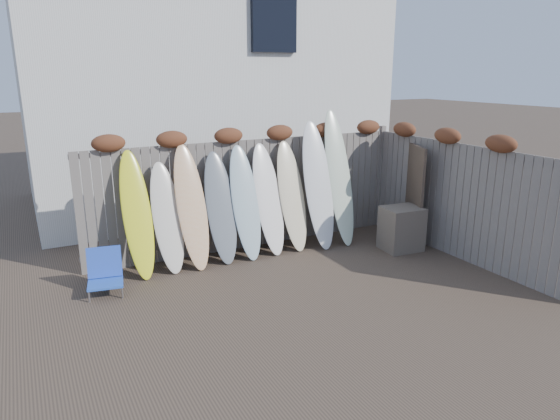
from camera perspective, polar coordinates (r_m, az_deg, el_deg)
name	(u,v)px	position (r m, az deg, el deg)	size (l,w,h in m)	color
ground	(318,295)	(7.48, 4.33, -9.62)	(80.00, 80.00, 0.00)	#493A2D
back_fence	(253,184)	(9.13, -3.15, 2.95)	(6.05, 0.28, 2.24)	slate
right_fence	(459,193)	(9.14, 19.79, 1.79)	(0.28, 4.40, 2.24)	slate
house	(198,70)	(12.89, -9.32, 15.50)	(8.50, 5.50, 6.33)	silver
beach_chair	(105,273)	(7.87, -19.38, -6.77)	(0.58, 0.60, 0.66)	blue
wooden_crate	(401,229)	(9.39, 13.71, -2.08)	(0.68, 0.57, 0.80)	#735F56
lattice_panel	(411,193)	(9.87, 14.77, 1.92)	(0.05, 1.24, 1.86)	#4C3C2E
surfboard_0	(137,215)	(8.15, -16.02, -0.55)	(0.45, 0.07, 2.08)	yellow
surfboard_1	(167,218)	(8.28, -12.76, -0.88)	(0.48, 0.07, 1.84)	beige
surfboard_2	(192,207)	(8.33, -10.07, 0.31)	(0.50, 0.07, 2.12)	#E9AA69
surfboard_3	(221,208)	(8.53, -6.80, 0.24)	(0.51, 0.07, 1.95)	slate
surfboard_4	(245,203)	(8.67, -3.98, 0.84)	(0.49, 0.07, 2.03)	#A3BDC7
surfboard_5	(268,199)	(8.88, -1.33, 1.23)	(0.52, 0.07, 2.03)	white
surfboard_6	(292,196)	(9.09, 1.37, 1.61)	(0.51, 0.07, 2.04)	beige
surfboard_7	(318,185)	(9.22, 4.39, 2.86)	(0.55, 0.07, 2.40)	silver
surfboard_8	(339,177)	(9.47, 6.78, 3.71)	(0.49, 0.07, 2.60)	beige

